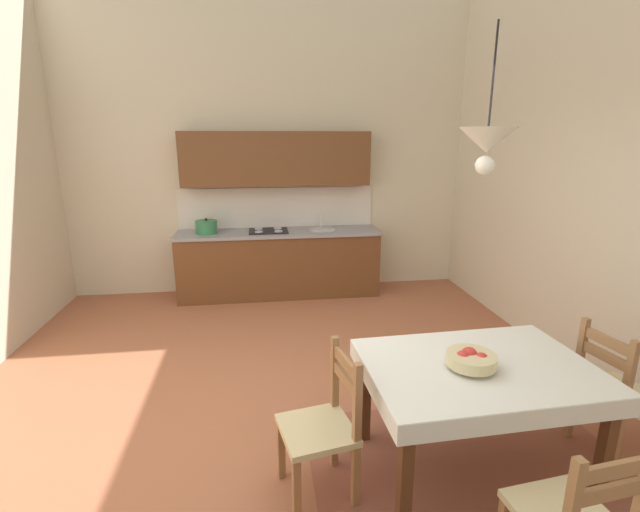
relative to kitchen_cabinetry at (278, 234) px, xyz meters
name	(u,v)px	position (x,y,z in m)	size (l,w,h in m)	color
ground_plane	(288,425)	(-0.08, -2.92, -0.91)	(6.01, 6.99, 0.10)	#A86042
wall_back	(269,142)	(-0.08, 0.33, 1.21)	(6.01, 0.12, 4.12)	beige
area_rug	(476,477)	(1.08, -3.70, -0.85)	(2.10, 1.60, 0.01)	#93503C
kitchen_cabinetry	(278,234)	(0.00, 0.00, 0.00)	(2.72, 0.63, 2.20)	brown
dining_table	(478,382)	(1.08, -3.60, -0.22)	(1.45, 1.03, 0.75)	#56331C
dining_chair_tv_side	(323,427)	(0.09, -3.65, -0.41)	(0.49, 0.49, 0.93)	#D1BC89
dining_chair_window_side	(614,393)	(2.10, -3.56, -0.41)	(0.48, 0.48, 0.93)	#D1BC89
fruit_bowl	(471,359)	(1.00, -3.63, -0.04)	(0.30, 0.30, 0.12)	beige
pendant_lamp	(487,142)	(1.02, -3.54, 1.25)	(0.32, 0.32, 0.80)	black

